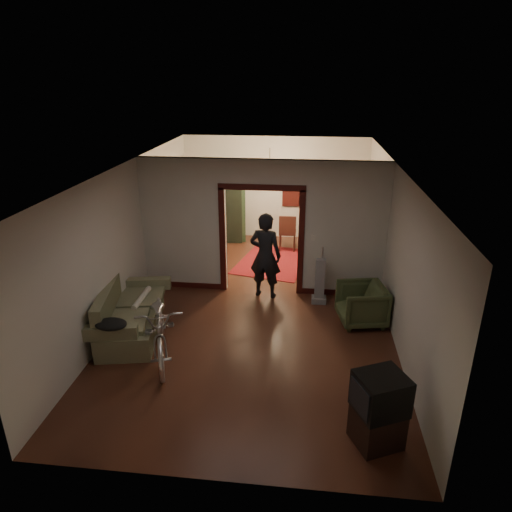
% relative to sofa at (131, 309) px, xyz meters
% --- Properties ---
extents(floor, '(5.00, 8.50, 0.01)m').
position_rel_sofa_xyz_m(floor, '(2.13, 1.22, -0.46)').
color(floor, '#341810').
rests_on(floor, ground).
extents(ceiling, '(5.00, 8.50, 0.01)m').
position_rel_sofa_xyz_m(ceiling, '(2.13, 1.22, 2.34)').
color(ceiling, white).
rests_on(ceiling, floor).
extents(wall_back, '(5.00, 0.02, 2.80)m').
position_rel_sofa_xyz_m(wall_back, '(2.13, 5.47, 0.94)').
color(wall_back, beige).
rests_on(wall_back, floor).
extents(wall_left, '(0.02, 8.50, 2.80)m').
position_rel_sofa_xyz_m(wall_left, '(-0.37, 1.22, 0.94)').
color(wall_left, beige).
rests_on(wall_left, floor).
extents(wall_right, '(0.02, 8.50, 2.80)m').
position_rel_sofa_xyz_m(wall_right, '(4.63, 1.22, 0.94)').
color(wall_right, beige).
rests_on(wall_right, floor).
extents(partition_wall, '(5.00, 0.14, 2.80)m').
position_rel_sofa_xyz_m(partition_wall, '(2.13, 1.97, 0.94)').
color(partition_wall, beige).
rests_on(partition_wall, floor).
extents(door_casing, '(1.74, 0.20, 2.32)m').
position_rel_sofa_xyz_m(door_casing, '(2.13, 1.97, 0.64)').
color(door_casing, '#340E0B').
rests_on(door_casing, floor).
extents(far_window, '(0.98, 0.06, 1.28)m').
position_rel_sofa_xyz_m(far_window, '(2.83, 5.43, 1.09)').
color(far_window, black).
rests_on(far_window, wall_back).
extents(chandelier, '(0.24, 0.24, 0.24)m').
position_rel_sofa_xyz_m(chandelier, '(2.13, 3.72, 1.89)').
color(chandelier, '#FFE0A5').
rests_on(chandelier, ceiling).
extents(light_switch, '(0.08, 0.01, 0.12)m').
position_rel_sofa_xyz_m(light_switch, '(3.18, 1.89, 0.79)').
color(light_switch, silver).
rests_on(light_switch, partition_wall).
extents(sofa, '(1.26, 2.13, 0.92)m').
position_rel_sofa_xyz_m(sofa, '(0.00, 0.00, 0.00)').
color(sofa, '#5B5E3F').
rests_on(sofa, floor).
extents(rolled_paper, '(0.10, 0.81, 0.10)m').
position_rel_sofa_xyz_m(rolled_paper, '(0.10, 0.30, 0.07)').
color(rolled_paper, beige).
rests_on(rolled_paper, sofa).
extents(jacket, '(0.50, 0.38, 0.15)m').
position_rel_sofa_xyz_m(jacket, '(0.05, -0.91, 0.22)').
color(jacket, black).
rests_on(jacket, sofa).
extents(bicycle, '(1.31, 2.13, 1.06)m').
position_rel_sofa_xyz_m(bicycle, '(0.76, -0.64, 0.07)').
color(bicycle, silver).
rests_on(bicycle, floor).
extents(armchair, '(0.96, 0.95, 0.75)m').
position_rel_sofa_xyz_m(armchair, '(4.10, 0.80, -0.08)').
color(armchair, '#3C4828').
rests_on(armchair, floor).
extents(tv_stand, '(0.70, 0.68, 0.50)m').
position_rel_sofa_xyz_m(tv_stand, '(4.01, -2.22, -0.21)').
color(tv_stand, black).
rests_on(tv_stand, floor).
extents(crt_tv, '(0.74, 0.71, 0.50)m').
position_rel_sofa_xyz_m(crt_tv, '(4.01, -2.22, 0.28)').
color(crt_tv, black).
rests_on(crt_tv, tv_stand).
extents(vacuum, '(0.33, 0.28, 0.95)m').
position_rel_sofa_xyz_m(vacuum, '(3.35, 1.52, 0.02)').
color(vacuum, gray).
rests_on(vacuum, floor).
extents(person, '(0.73, 0.55, 1.80)m').
position_rel_sofa_xyz_m(person, '(2.23, 1.71, 0.44)').
color(person, black).
rests_on(person, floor).
extents(oriental_rug, '(2.00, 2.38, 0.02)m').
position_rel_sofa_xyz_m(oriental_rug, '(2.27, 3.55, -0.45)').
color(oriental_rug, maroon).
rests_on(oriental_rug, floor).
extents(locker, '(0.98, 0.74, 1.75)m').
position_rel_sofa_xyz_m(locker, '(0.90, 4.99, 0.41)').
color(locker, '#20331E').
rests_on(locker, floor).
extents(globe, '(0.28, 0.28, 0.28)m').
position_rel_sofa_xyz_m(globe, '(0.90, 4.99, 1.48)').
color(globe, '#1E5972').
rests_on(globe, locker).
extents(desk, '(1.04, 0.75, 0.70)m').
position_rel_sofa_xyz_m(desk, '(3.32, 4.95, -0.11)').
color(desk, black).
rests_on(desk, floor).
extents(desk_chair, '(0.54, 0.54, 0.97)m').
position_rel_sofa_xyz_m(desk_chair, '(2.56, 4.44, 0.03)').
color(desk_chair, black).
rests_on(desk_chair, floor).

